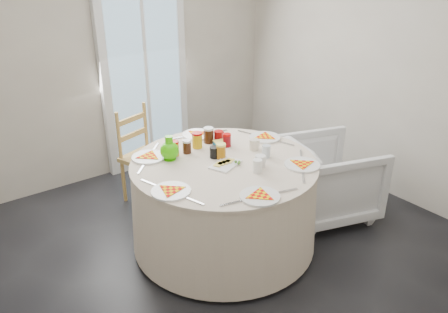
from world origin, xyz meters
TOP-DOWN VIEW (x-y plane):
  - floor at (0.00, 0.00)m, footprint 4.00×4.00m
  - wall_back at (0.00, 2.00)m, footprint 4.00×0.02m
  - wall_right at (2.00, 0.00)m, footprint 0.02×4.00m
  - glass_door at (0.40, 1.95)m, footprint 1.00×0.08m
  - table at (0.14, 0.18)m, footprint 1.50×1.50m
  - wooden_chair at (-0.00, 1.22)m, footprint 0.52×0.51m
  - armchair at (1.17, -0.02)m, footprint 0.93×0.96m
  - place_settings at (0.14, 0.18)m, footprint 1.78×1.78m
  - jar_cluster at (0.10, 0.46)m, footprint 0.56×0.36m
  - butter_tub at (0.30, 0.45)m, footprint 0.12×0.10m
  - green_pitcher at (-0.18, 0.47)m, footprint 0.19×0.19m
  - cheese_platter at (0.11, 0.12)m, footprint 0.29×0.24m
  - mugs_glasses at (0.31, 0.17)m, footprint 0.78×0.78m

SIDE VIEW (x-z plane):
  - floor at x=0.00m, z-range 0.00..0.00m
  - table at x=0.14m, z-range -0.01..0.76m
  - armchair at x=1.17m, z-range -0.01..0.79m
  - wooden_chair at x=0.00m, z-range 0.00..0.94m
  - place_settings at x=0.14m, z-range 0.76..0.78m
  - cheese_platter at x=0.11m, z-range 0.76..0.79m
  - butter_tub at x=0.30m, z-range 0.76..0.81m
  - mugs_glasses at x=0.31m, z-range 0.75..0.87m
  - jar_cluster at x=0.10m, z-range 0.75..0.89m
  - green_pitcher at x=-0.18m, z-range 0.77..0.97m
  - glass_door at x=0.40m, z-range 0.00..2.10m
  - wall_back at x=0.00m, z-range 0.00..2.60m
  - wall_right at x=2.00m, z-range 0.00..2.60m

